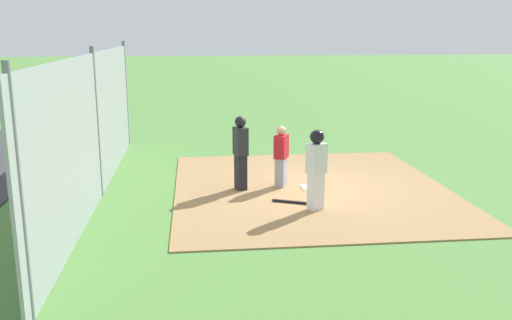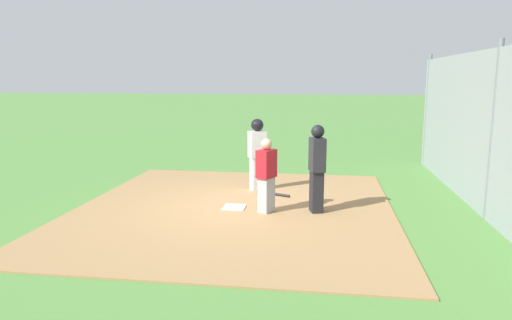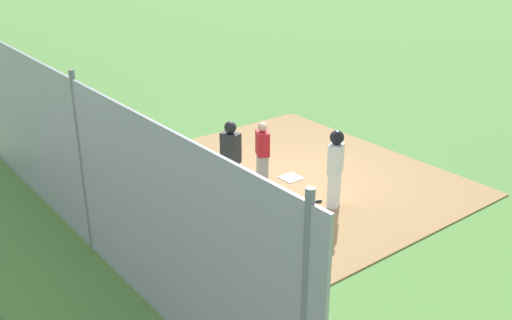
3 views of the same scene
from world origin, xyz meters
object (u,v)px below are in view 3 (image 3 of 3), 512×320
runner (335,164)px  baseball_bat (303,203)px  umpire (231,158)px  home_plate (291,178)px  catcher (262,153)px

runner → baseball_bat: runner is taller
umpire → baseball_bat: size_ratio=2.08×
home_plate → catcher: 1.03m
umpire → baseball_bat: umpire is taller
catcher → runner: runner is taller
runner → catcher: bearing=-17.3°
home_plate → baseball_bat: bearing=-30.3°
umpire → runner: size_ratio=1.03×
umpire → runner: 2.19m
umpire → baseball_bat: 1.79m
baseball_bat → runner: bearing=156.9°
catcher → runner: bearing=-49.1°
home_plate → runner: 1.90m
catcher → runner: size_ratio=0.87×
catcher → home_plate: bearing=10.7°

